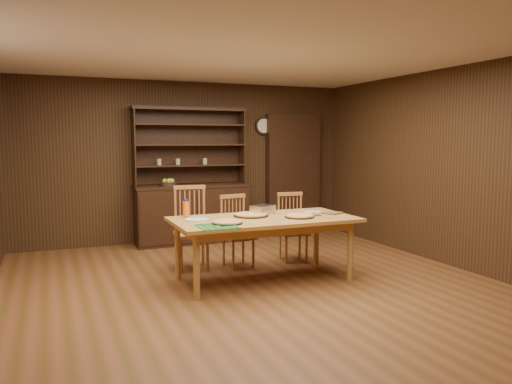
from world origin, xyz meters
name	(u,v)px	position (x,y,z in m)	size (l,w,h in m)	color
floor	(258,289)	(0.00, 0.00, 0.00)	(6.00, 6.00, 0.00)	brown
room_shell	(258,147)	(0.00, 0.00, 1.58)	(6.00, 6.00, 6.00)	silver
china_hutch	(192,206)	(0.00, 2.75, 0.60)	(1.84, 0.52, 2.17)	#321C10
doorway	(293,174)	(1.90, 2.90, 1.05)	(1.00, 0.18, 2.10)	#321C10
wall_clock	(263,126)	(1.35, 2.96, 1.90)	(0.30, 0.05, 0.30)	#321C10
dining_table	(264,224)	(0.20, 0.29, 0.68)	(2.13, 1.07, 0.75)	#C38C44
chair_left	(191,225)	(-0.44, 1.20, 0.57)	(0.48, 0.46, 1.07)	#AA693A
chair_center	(236,229)	(0.13, 1.07, 0.50)	(0.43, 0.41, 0.94)	#AA693A
chair_right	(292,225)	(0.97, 1.09, 0.49)	(0.43, 0.41, 0.93)	#AA693A
pizza_left	(227,222)	(-0.34, 0.06, 0.77)	(0.34, 0.34, 0.04)	black
pizza_right	(299,216)	(0.59, 0.15, 0.77)	(0.35, 0.35, 0.04)	black
pizza_center	(251,215)	(0.10, 0.45, 0.77)	(0.42, 0.42, 0.04)	black
cooling_rack	(217,226)	(-0.51, -0.09, 0.76)	(0.38, 0.38, 0.02)	#0CA64E
plate_left	(197,219)	(-0.58, 0.42, 0.76)	(0.29, 0.29, 0.02)	white
plate_right	(313,212)	(0.92, 0.41, 0.76)	(0.24, 0.24, 0.02)	white
foil_dish	(263,210)	(0.30, 0.57, 0.80)	(0.27, 0.20, 0.11)	silver
juice_bottle	(186,209)	(-0.65, 0.65, 0.85)	(0.07, 0.07, 0.22)	orange
pot_holder_a	(331,213)	(1.10, 0.28, 0.76)	(0.22, 0.22, 0.02)	maroon
pot_holder_b	(310,215)	(0.80, 0.26, 0.76)	(0.21, 0.21, 0.02)	maroon
fruit_bowl	(168,183)	(-0.39, 2.69, 0.99)	(0.26, 0.26, 0.12)	black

